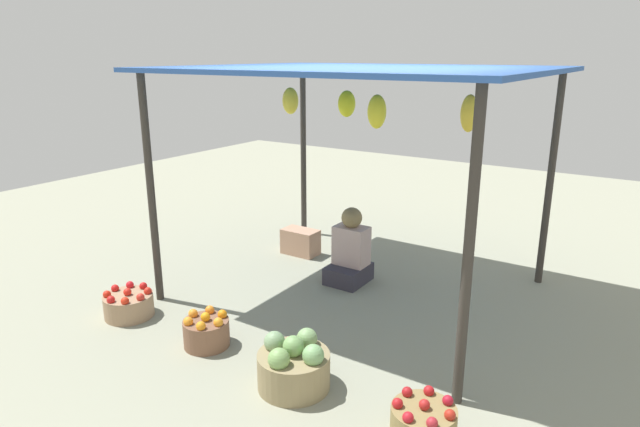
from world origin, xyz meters
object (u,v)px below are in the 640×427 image
object	(u,v)px
basket_oranges	(206,331)
vendor_person	(350,254)
basket_red_apples	(423,422)
wooden_crate_near_vendor	(300,242)
basket_cabbages	(294,366)
basket_red_tomatoes	(129,304)

from	to	relation	value
basket_oranges	vendor_person	bearing A→B (deg)	80.08
basket_oranges	basket_red_apples	size ratio (longest dim) A/B	0.91
basket_oranges	wooden_crate_near_vendor	bearing A→B (deg)	105.23
basket_red_apples	wooden_crate_near_vendor	distance (m)	3.31
basket_cabbages	wooden_crate_near_vendor	world-z (taller)	basket_cabbages
wooden_crate_near_vendor	basket_red_tomatoes	bearing A→B (deg)	-99.82
vendor_person	basket_oranges	world-z (taller)	vendor_person
basket_red_tomatoes	basket_red_apples	world-z (taller)	basket_red_apples
basket_oranges	wooden_crate_near_vendor	distance (m)	2.20
basket_oranges	basket_cabbages	size ratio (longest dim) A/B	0.72
basket_red_apples	basket_red_tomatoes	bearing A→B (deg)	178.35
wooden_crate_near_vendor	basket_cabbages	bearing A→B (deg)	-55.80
basket_cabbages	vendor_person	bearing A→B (deg)	108.52
vendor_person	basket_red_tomatoes	xyz separation A→B (m)	(-1.25, -1.75, -0.19)
basket_red_tomatoes	basket_cabbages	size ratio (longest dim) A/B	0.84
vendor_person	basket_red_apples	size ratio (longest dim) A/B	1.95
basket_red_tomatoes	basket_oranges	size ratio (longest dim) A/B	1.17
basket_red_apples	wooden_crate_near_vendor	size ratio (longest dim) A/B	0.96
wooden_crate_near_vendor	vendor_person	bearing A→B (deg)	-22.91
basket_oranges	basket_red_apples	distance (m)	1.89
basket_red_tomatoes	wooden_crate_near_vendor	world-z (taller)	wooden_crate_near_vendor
basket_red_tomatoes	basket_red_apples	bearing A→B (deg)	-1.65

